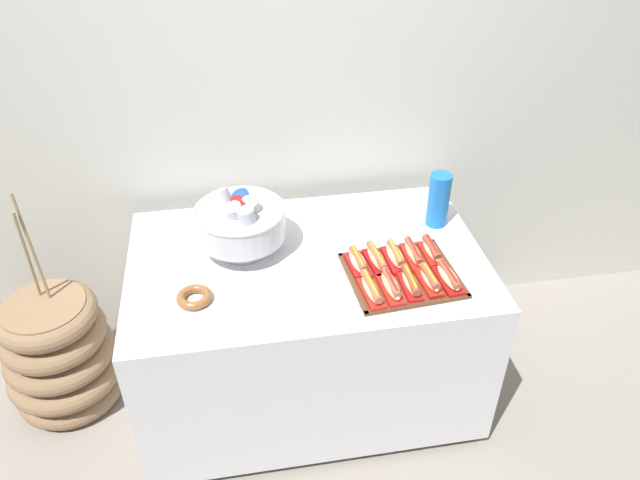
{
  "coord_description": "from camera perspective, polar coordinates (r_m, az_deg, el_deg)",
  "views": [
    {
      "loc": [
        -0.27,
        -1.88,
        2.21
      ],
      "look_at": [
        0.05,
        -0.02,
        0.85
      ],
      "focal_mm": 33.97,
      "sensor_mm": 36.0,
      "label": 1
    }
  ],
  "objects": [
    {
      "name": "hot_dog_1",
      "position": [
        2.21,
        6.69,
        -4.32
      ],
      "size": [
        0.07,
        0.18,
        0.06
      ],
      "color": "red",
      "rests_on": "serving_tray"
    },
    {
      "name": "hot_dog_2",
      "position": [
        2.24,
        8.51,
        -4.0
      ],
      "size": [
        0.06,
        0.17,
        0.06
      ],
      "color": "red",
      "rests_on": "serving_tray"
    },
    {
      "name": "punch_bowl",
      "position": [
        2.37,
        -7.48,
        1.75
      ],
      "size": [
        0.36,
        0.36,
        0.25
      ],
      "color": "silver",
      "rests_on": "buffet_table"
    },
    {
      "name": "hot_dog_5",
      "position": [
        2.31,
        3.59,
        -2.09
      ],
      "size": [
        0.08,
        0.16,
        0.06
      ],
      "color": "red",
      "rests_on": "serving_tray"
    },
    {
      "name": "hot_dog_3",
      "position": [
        2.26,
        10.28,
        -3.68
      ],
      "size": [
        0.07,
        0.16,
        0.06
      ],
      "color": "red",
      "rests_on": "serving_tray"
    },
    {
      "name": "back_wall",
      "position": [
        2.63,
        -3.38,
        15.56
      ],
      "size": [
        6.0,
        0.1,
        2.6
      ],
      "primitive_type": "cube",
      "color": "beige",
      "rests_on": "ground_plane"
    },
    {
      "name": "hot_dog_0",
      "position": [
        2.19,
        4.84,
        -4.64
      ],
      "size": [
        0.07,
        0.19,
        0.06
      ],
      "color": "red",
      "rests_on": "serving_tray"
    },
    {
      "name": "serving_tray",
      "position": [
        2.31,
        7.72,
        -3.34
      ],
      "size": [
        0.43,
        0.39,
        0.01
      ],
      "color": "#56331E",
      "rests_on": "buffet_table"
    },
    {
      "name": "hot_dog_8",
      "position": [
        2.38,
        8.79,
        -1.27
      ],
      "size": [
        0.06,
        0.18,
        0.06
      ],
      "color": "red",
      "rests_on": "serving_tray"
    },
    {
      "name": "buffet_table",
      "position": [
        2.62,
        -1.16,
        -7.87
      ],
      "size": [
        1.4,
        0.88,
        0.76
      ],
      "color": "silver",
      "rests_on": "ground_plane"
    },
    {
      "name": "cup_stack",
      "position": [
        2.57,
        11.1,
        3.74
      ],
      "size": [
        0.09,
        0.09,
        0.24
      ],
      "color": "blue",
      "rests_on": "buffet_table"
    },
    {
      "name": "ground_plane",
      "position": [
        2.91,
        -1.07,
        -13.53
      ],
      "size": [
        10.0,
        10.0,
        0.0
      ],
      "primitive_type": "plane",
      "color": "gray"
    },
    {
      "name": "hot_dog_9",
      "position": [
        2.4,
        10.45,
        -0.98
      ],
      "size": [
        0.06,
        0.17,
        0.06
      ],
      "color": "red",
      "rests_on": "serving_tray"
    },
    {
      "name": "floor_vase",
      "position": [
        2.91,
        -23.28,
        -9.8
      ],
      "size": [
        0.5,
        0.5,
        1.04
      ],
      "color": "#896B4C",
      "rests_on": "ground_plane"
    },
    {
      "name": "hot_dog_4",
      "position": [
        2.29,
        12.0,
        -3.44
      ],
      "size": [
        0.08,
        0.18,
        0.06
      ],
      "color": "#B21414",
      "rests_on": "serving_tray"
    },
    {
      "name": "donut",
      "position": [
        2.23,
        -11.76,
        -5.3
      ],
      "size": [
        0.13,
        0.13,
        0.03
      ],
      "color": "brown",
      "rests_on": "buffet_table"
    },
    {
      "name": "hot_dog_6",
      "position": [
        2.33,
        5.36,
        -1.79
      ],
      "size": [
        0.08,
        0.18,
        0.06
      ],
      "color": "#B21414",
      "rests_on": "serving_tray"
    },
    {
      "name": "hot_dog_7",
      "position": [
        2.36,
        7.09,
        -1.54
      ],
      "size": [
        0.07,
        0.17,
        0.06
      ],
      "color": "red",
      "rests_on": "serving_tray"
    }
  ]
}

